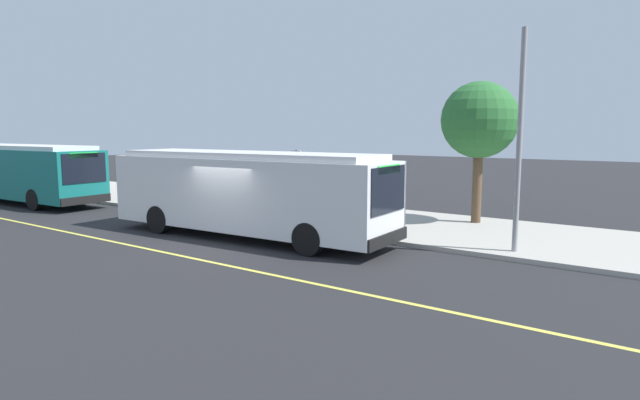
% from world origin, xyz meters
% --- Properties ---
extents(ground_plane, '(120.00, 120.00, 0.00)m').
position_xyz_m(ground_plane, '(0.00, 0.00, 0.00)').
color(ground_plane, '#232326').
extents(sidewalk_curb, '(44.00, 6.40, 0.15)m').
position_xyz_m(sidewalk_curb, '(0.00, 6.00, 0.07)').
color(sidewalk_curb, '#A8A399').
rests_on(sidewalk_curb, ground_plane).
extents(lane_stripe_center, '(36.00, 0.14, 0.01)m').
position_xyz_m(lane_stripe_center, '(0.00, -2.20, 0.00)').
color(lane_stripe_center, '#E0D64C').
rests_on(lane_stripe_center, ground_plane).
extents(transit_bus_main, '(10.83, 3.16, 2.95)m').
position_xyz_m(transit_bus_main, '(-0.08, 1.01, 1.62)').
color(transit_bus_main, white).
rests_on(transit_bus_main, ground_plane).
extents(transit_bus_second, '(11.92, 3.17, 2.95)m').
position_xyz_m(transit_bus_second, '(-16.12, 0.75, 1.62)').
color(transit_bus_second, '#146B66').
rests_on(transit_bus_second, ground_plane).
extents(bus_shelter, '(2.90, 1.60, 2.48)m').
position_xyz_m(bus_shelter, '(-2.26, 5.55, 1.92)').
color(bus_shelter, '#333338').
rests_on(bus_shelter, sidewalk_curb).
extents(waiting_bench, '(1.60, 0.48, 0.95)m').
position_xyz_m(waiting_bench, '(-2.03, 5.53, 0.63)').
color(waiting_bench, brown).
rests_on(waiting_bench, sidewalk_curb).
extents(route_sign_post, '(0.44, 0.08, 2.80)m').
position_xyz_m(route_sign_post, '(0.03, 3.55, 1.96)').
color(route_sign_post, '#333338').
rests_on(route_sign_post, sidewalk_curb).
extents(pedestrian_commuter, '(0.24, 0.40, 1.69)m').
position_xyz_m(pedestrian_commuter, '(-3.25, 3.80, 1.12)').
color(pedestrian_commuter, '#282D47').
rests_on(pedestrian_commuter, sidewalk_curb).
extents(street_tree_near_shelter, '(2.89, 2.89, 5.37)m').
position_xyz_m(street_tree_near_shelter, '(5.52, 7.78, 4.04)').
color(street_tree_near_shelter, brown).
rests_on(street_tree_near_shelter, sidewalk_curb).
extents(utility_pole, '(0.16, 0.16, 6.40)m').
position_xyz_m(utility_pole, '(8.21, 3.57, 3.35)').
color(utility_pole, gray).
rests_on(utility_pole, sidewalk_curb).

